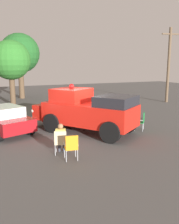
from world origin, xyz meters
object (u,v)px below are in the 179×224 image
(lawn_chair_by_car, at_px, (141,120))
(traffic_cone, at_px, (109,112))
(lawn_chair_near_truck, at_px, (61,141))
(vintage_fire_truck, at_px, (86,110))
(utility_pole, at_px, (169,64))
(spectator_seated, at_px, (61,137))
(classic_hot_rod, at_px, (2,119))
(oak_tree_right, at_px, (20,54))
(oak_tree_left, at_px, (11,60))
(lawn_chair_spare, at_px, (71,146))

(lawn_chair_by_car, xyz_separation_m, traffic_cone, (4.13, -0.15, -0.28))
(lawn_chair_near_truck, height_order, lawn_chair_by_car, same)
(vintage_fire_truck, relative_size, utility_pole, 0.88)
(lawn_chair_by_car, relative_size, spectator_seated, 0.79)
(lawn_chair_near_truck, bearing_deg, lawn_chair_by_car, -71.13)
(lawn_chair_near_truck, bearing_deg, classic_hot_rod, 23.11)
(oak_tree_right, bearing_deg, spectator_seated, 176.81)
(oak_tree_left, relative_size, oak_tree_right, 0.84)
(lawn_chair_spare, distance_m, spectator_seated, 0.89)
(lawn_chair_spare, distance_m, oak_tree_right, 18.92)
(traffic_cone, bearing_deg, utility_pole, -66.86)
(lawn_chair_by_car, bearing_deg, traffic_cone, -2.11)
(vintage_fire_truck, xyz_separation_m, traffic_cone, (3.19, -3.10, -0.89))
(vintage_fire_truck, bearing_deg, oak_tree_left, 13.79)
(lawn_chair_near_truck, xyz_separation_m, traffic_cone, (5.90, -5.34, -0.28))
(oak_tree_left, bearing_deg, vintage_fire_truck, -166.21)
(lawn_chair_by_car, bearing_deg, spectator_seated, 107.83)
(lawn_chair_spare, bearing_deg, oak_tree_left, 2.33)
(classic_hot_rod, distance_m, lawn_chair_spare, 5.71)
(classic_hot_rod, relative_size, lawn_chair_spare, 4.64)
(spectator_seated, distance_m, utility_pole, 16.57)
(lawn_chair_spare, height_order, spectator_seated, spectator_seated)
(lawn_chair_spare, relative_size, spectator_seated, 0.79)
(oak_tree_left, xyz_separation_m, oak_tree_right, (4.35, -1.41, 0.75))
(vintage_fire_truck, distance_m, lawn_chair_by_car, 3.16)
(lawn_chair_near_truck, bearing_deg, traffic_cone, -42.13)
(lawn_chair_by_car, distance_m, spectator_seated, 5.39)
(lawn_chair_spare, distance_m, utility_pole, 16.98)
(vintage_fire_truck, bearing_deg, classic_hot_rod, 66.38)
(classic_hot_rod, xyz_separation_m, lawn_chair_by_car, (-2.77, -7.12, -0.16))
(oak_tree_right, xyz_separation_m, utility_pole, (-8.32, -12.45, -1.08))
(lawn_chair_spare, relative_size, oak_tree_right, 0.15)
(vintage_fire_truck, bearing_deg, oak_tree_right, 4.60)
(lawn_chair_by_car, relative_size, oak_tree_right, 0.15)
(oak_tree_left, relative_size, traffic_cone, 8.95)
(oak_tree_right, xyz_separation_m, traffic_cone, (-11.80, -4.31, -4.38))
(vintage_fire_truck, bearing_deg, lawn_chair_spare, 149.54)
(classic_hot_rod, bearing_deg, traffic_cone, -79.40)
(spectator_seated, bearing_deg, utility_pole, -55.41)
(lawn_chair_by_car, distance_m, lawn_chair_spare, 5.59)
(oak_tree_right, bearing_deg, classic_hot_rod, 167.28)
(vintage_fire_truck, distance_m, utility_pole, 13.29)
(lawn_chair_spare, bearing_deg, traffic_cone, -37.70)
(lawn_chair_near_truck, relative_size, spectator_seated, 0.79)
(spectator_seated, distance_m, oak_tree_right, 18.05)
(lawn_chair_spare, xyz_separation_m, utility_pole, (10.13, -13.28, 3.02))
(lawn_chair_spare, bearing_deg, lawn_chair_by_car, -63.18)
(classic_hot_rod, distance_m, traffic_cone, 7.42)
(lawn_chair_near_truck, distance_m, spectator_seated, 0.17)
(spectator_seated, relative_size, traffic_cone, 2.03)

